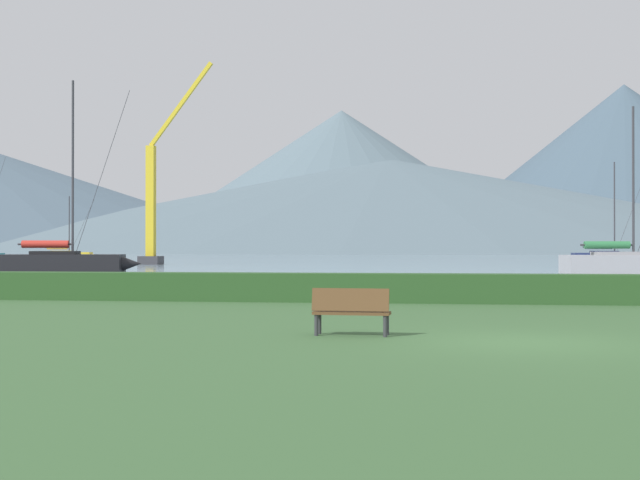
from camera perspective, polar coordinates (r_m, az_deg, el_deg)
ground_plane at (r=16.33m, az=13.42°, el=-6.67°), size 1000.00×1000.00×0.00m
harbor_water at (r=153.17m, az=8.36°, el=-1.06°), size 320.00×246.00×0.00m
hedge_line at (r=27.23m, az=11.13°, el=-3.19°), size 80.00×1.20×0.91m
sailboat_slip_1 at (r=90.04m, az=18.74°, el=-1.09°), size 8.06×2.62×10.17m
sailboat_slip_2 at (r=109.61m, az=-16.61°, el=-1.00°), size 7.57×3.46×7.90m
sailboat_slip_3 at (r=58.21m, az=19.68°, el=-1.41°), size 8.96×3.70×10.76m
sailboat_slip_4 at (r=58.23m, az=-16.69°, el=-1.39°), size 9.21×4.16×12.62m
park_bench_near_path at (r=17.02m, az=2.09°, el=-4.64°), size 1.56×0.56×0.95m
dock_crane at (r=83.79m, az=-11.00°, el=2.18°), size 7.11×2.00×19.40m
distant_hill_west_ridge at (r=412.60m, az=19.62°, el=4.61°), size 188.09×188.09×75.21m
distant_hill_east_ridge at (r=382.62m, az=1.44°, el=4.02°), size 188.16×188.16×62.41m
distant_hill_far_shoulder at (r=355.01m, az=4.55°, el=2.38°), size 356.81×356.81×37.97m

